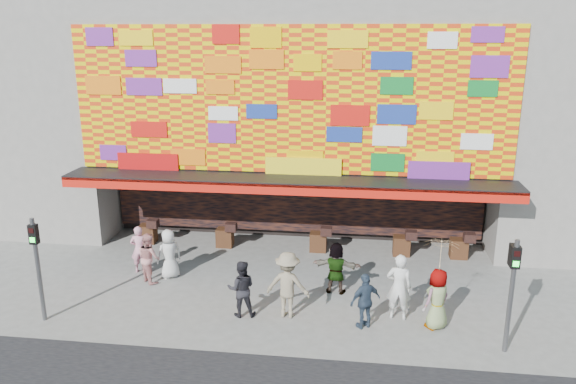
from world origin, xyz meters
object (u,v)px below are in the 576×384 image
ped_a (169,254)px  ped_e (365,301)px  ped_g (437,299)px  ped_b (139,249)px  ped_d (288,285)px  ped_f (336,268)px  parasol (441,255)px  signal_right (512,284)px  ped_i (149,258)px  ped_c (241,289)px  signal_left (37,258)px  ped_h (399,287)px

ped_a → ped_e: size_ratio=1.04×
ped_g → ped_b: bearing=-54.2°
ped_d → ped_g: ped_d is taller
ped_f → parasol: parasol is taller
ped_g → ped_d: bearing=-41.1°
ped_f → parasol: size_ratio=0.90×
signal_right → parasol: signal_right is taller
ped_e → ped_i: (-6.86, 2.07, 0.03)m
ped_c → ped_e: ped_c is taller
signal_left → ped_a: 4.22m
ped_b → ped_d: 5.79m
ped_c → parasol: size_ratio=0.91×
signal_right → ped_f: size_ratio=1.85×
ped_c → parasol: 5.53m
ped_d → ped_f: ped_d is taller
ped_f → parasol: 3.58m
ped_b → signal_left: bearing=57.9°
ped_e → parasol: parasol is taller
ped_h → ped_e: bearing=39.2°
ped_a → ped_h: ped_h is taller
ped_h → parasol: parasol is taller
ped_d → parasol: parasol is taller
ped_i → ped_b: bearing=-6.0°
ped_a → ped_f: 5.45m
ped_e → parasol: 2.35m
signal_left → ped_b: signal_left is taller
signal_right → ped_a: (-9.83, 3.19, -1.04)m
ped_a → ped_f: bearing=136.9°
signal_right → ped_b: (-10.96, 3.46, -1.05)m
parasol → ped_d: bearing=178.2°
ped_h → ped_i: bearing=-5.8°
signal_left → ped_c: bearing=10.1°
ped_a → ped_b: (-1.12, 0.28, -0.01)m
signal_right → parasol: (-1.60, 0.98, 0.27)m
ped_b → ped_e: size_ratio=1.03×
ped_f → ped_b: bearing=-0.1°
signal_right → ped_i: signal_right is taller
ped_e → ped_h: bearing=-178.6°
signal_left → parasol: 10.85m
ped_c → ped_b: bearing=-41.9°
signal_right → ped_d: (-5.67, 1.11, -0.90)m
ped_i → parasol: 9.06m
ped_e → ped_g: 1.93m
ped_b → ped_i: ped_i is taller
ped_d → parasol: 4.24m
ped_a → ped_h: bearing=127.2°
ped_h → ped_g: bearing=163.3°
ped_c → ped_h: (4.37, 0.40, 0.14)m
signal_left → parasol: (10.80, 0.98, 0.27)m
ped_g → signal_left: bearing=-34.1°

